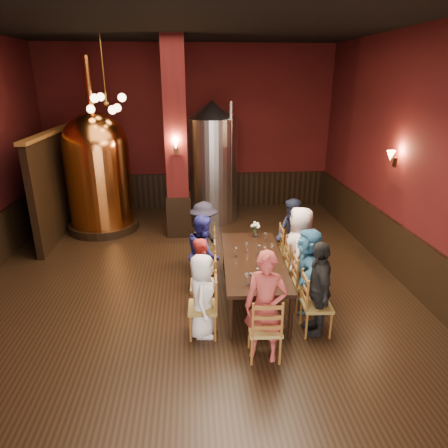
{
  "coord_description": "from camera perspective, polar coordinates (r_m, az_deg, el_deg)",
  "views": [
    {
      "loc": [
        0.04,
        -6.44,
        3.65
      ],
      "look_at": [
        0.58,
        0.2,
        1.18
      ],
      "focal_mm": 32.0,
      "sensor_mm": 36.0,
      "label": 1
    }
  ],
  "objects": [
    {
      "name": "person_7",
      "position": [
        7.83,
        9.65,
        -1.8
      ],
      "size": [
        0.54,
        0.79,
        1.49
      ],
      "primitive_type": "imported",
      "rotation": [
        0.0,
        0.0,
        4.99
      ],
      "color": "black",
      "rests_on": "ground"
    },
    {
      "name": "chair_2",
      "position": [
        7.18,
        -2.92,
        -6.11
      ],
      "size": [
        0.48,
        0.48,
        0.92
      ],
      "primitive_type": null,
      "rotation": [
        0.0,
        0.0,
        -1.62
      ],
      "color": "#945F25",
      "rests_on": "ground"
    },
    {
      "name": "partition",
      "position": [
        10.46,
        -22.66,
        5.19
      ],
      "size": [
        0.22,
        3.5,
        2.4
      ],
      "primitive_type": "cube",
      "color": "black",
      "rests_on": "ground"
    },
    {
      "name": "chair_5",
      "position": [
        6.78,
        11.69,
        -8.25
      ],
      "size": [
        0.48,
        0.48,
        0.92
      ],
      "primitive_type": null,
      "rotation": [
        0.0,
        0.0,
        1.52
      ],
      "color": "#945F25",
      "rests_on": "ground"
    },
    {
      "name": "copper_kettle",
      "position": [
        10.23,
        -17.52,
        7.21
      ],
      "size": [
        2.03,
        2.03,
        4.1
      ],
      "rotation": [
        0.0,
        0.0,
        -0.41
      ],
      "color": "black",
      "rests_on": "ground"
    },
    {
      "name": "chair_8",
      "position": [
        5.6,
        5.85,
        -14.53
      ],
      "size": [
        0.48,
        0.48,
        0.92
      ],
      "primitive_type": null,
      "rotation": [
        0.0,
        0.0,
        3.1
      ],
      "color": "#945F25",
      "rests_on": "ground"
    },
    {
      "name": "wine_glass_7",
      "position": [
        6.84,
        1.7,
        -4.01
      ],
      "size": [
        0.07,
        0.07,
        0.17
      ],
      "primitive_type": null,
      "color": "white",
      "rests_on": "dining_table"
    },
    {
      "name": "person_0",
      "position": [
        5.92,
        -3.11,
        -10.19
      ],
      "size": [
        0.49,
        0.68,
        1.3
      ],
      "primitive_type": "imported",
      "rotation": [
        0.0,
        0.0,
        1.45
      ],
      "color": "white",
      "rests_on": "ground"
    },
    {
      "name": "chair_3",
      "position": [
        7.79,
        -2.85,
        -3.92
      ],
      "size": [
        0.48,
        0.48,
        0.92
      ],
      "primitive_type": null,
      "rotation": [
        0.0,
        0.0,
        -1.62
      ],
      "color": "#945F25",
      "rests_on": "ground"
    },
    {
      "name": "person_8",
      "position": [
        5.42,
        5.98,
        -11.7
      ],
      "size": [
        0.67,
        0.56,
        1.57
      ],
      "primitive_type": "imported",
      "rotation": [
        0.0,
        0.0,
        5.92
      ],
      "color": "#9F3835",
      "rests_on": "ground"
    },
    {
      "name": "person_4",
      "position": [
        6.08,
        13.32,
        -8.92
      ],
      "size": [
        0.42,
        0.89,
        1.48
      ],
      "primitive_type": "imported",
      "rotation": [
        0.0,
        0.0,
        4.64
      ],
      "color": "black",
      "rests_on": "ground"
    },
    {
      "name": "wine_glass_2",
      "position": [
        7.49,
        5.92,
        -1.9
      ],
      "size": [
        0.07,
        0.07,
        0.17
      ],
      "primitive_type": null,
      "color": "white",
      "rests_on": "dining_table"
    },
    {
      "name": "person_3",
      "position": [
        7.68,
        -2.89,
        -2.09
      ],
      "size": [
        0.84,
        1.07,
        1.46
      ],
      "primitive_type": "imported",
      "rotation": [
        0.0,
        0.0,
        1.21
      ],
      "color": "black",
      "rests_on": "ground"
    },
    {
      "name": "person_5",
      "position": [
        6.66,
        11.84,
        -6.37
      ],
      "size": [
        0.61,
        1.36,
        1.42
      ],
      "primitive_type": "imported",
      "rotation": [
        0.0,
        0.0,
        4.56
      ],
      "color": "teal",
      "rests_on": "ground"
    },
    {
      "name": "chair_7",
      "position": [
        7.94,
        9.53,
        -3.69
      ],
      "size": [
        0.48,
        0.48,
        0.92
      ],
      "primitive_type": null,
      "rotation": [
        0.0,
        0.0,
        1.52
      ],
      "color": "#945F25",
      "rests_on": "ground"
    },
    {
      "name": "wine_glass_0",
      "position": [
        7.03,
        3.35,
        -3.35
      ],
      "size": [
        0.07,
        0.07,
        0.17
      ],
      "primitive_type": null,
      "color": "white",
      "rests_on": "dining_table"
    },
    {
      "name": "wainscot_right",
      "position": [
        8.17,
        24.52,
        -4.32
      ],
      "size": [
        0.08,
        9.9,
        1.0
      ],
      "primitive_type": "cube",
      "color": "black",
      "rests_on": "ground"
    },
    {
      "name": "chair_1",
      "position": [
        6.6,
        -2.99,
        -8.66
      ],
      "size": [
        0.48,
        0.48,
        0.92
      ],
      "primitive_type": null,
      "rotation": [
        0.0,
        0.0,
        -1.62
      ],
      "color": "#945F25",
      "rests_on": "ground"
    },
    {
      "name": "wine_glass_3",
      "position": [
        6.95,
        5.03,
        -3.69
      ],
      "size": [
        0.07,
        0.07,
        0.17
      ],
      "primitive_type": null,
      "color": "white",
      "rests_on": "dining_table"
    },
    {
      "name": "wine_glass_6",
      "position": [
        5.99,
        3.88,
        -7.76
      ],
      "size": [
        0.07,
        0.07,
        0.17
      ],
      "primitive_type": null,
      "color": "white",
      "rests_on": "dining_table"
    },
    {
      "name": "column",
      "position": [
        9.35,
        -6.84,
        11.56
      ],
      "size": [
        0.58,
        0.58,
        4.5
      ],
      "primitive_type": "cube",
      "color": "#4B1010",
      "rests_on": "ground"
    },
    {
      "name": "wine_glass_1",
      "position": [
        6.02,
        5.37,
        -7.67
      ],
      "size": [
        0.07,
        0.07,
        0.17
      ],
      "primitive_type": null,
      "color": "white",
      "rests_on": "dining_table"
    },
    {
      "name": "chair_0",
      "position": [
        6.02,
        -3.07,
        -11.75
      ],
      "size": [
        0.48,
        0.48,
        0.92
      ],
      "primitive_type": null,
      "rotation": [
        0.0,
        0.0,
        -1.62
      ],
      "color": "#945F25",
      "rests_on": "ground"
    },
    {
      "name": "wine_glass_4",
      "position": [
        7.01,
        6.85,
        -3.53
      ],
      "size": [
        0.07,
        0.07,
        0.17
      ],
      "primitive_type": null,
      "color": "white",
      "rests_on": "dining_table"
    },
    {
      "name": "rose_vase",
      "position": [
        7.65,
        4.57,
        -0.46
      ],
      "size": [
        0.18,
        0.18,
        0.3
      ],
      "color": "white",
      "rests_on": "dining_table"
    },
    {
      "name": "dining_table",
      "position": [
        6.82,
        4.21,
        -5.51
      ],
      "size": [
        1.11,
        2.44,
        0.75
      ],
      "rotation": [
        0.0,
        0.0,
        -0.05
      ],
      "color": "black",
      "rests_on": "ground"
    },
    {
      "name": "room",
      "position": [
        6.59,
        -4.97,
        7.96
      ],
      "size": [
        10.0,
        10.02,
        4.5
      ],
      "color": "black",
      "rests_on": "ground"
    },
    {
      "name": "steel_vessel",
      "position": [
        10.47,
        -1.62,
        8.75
      ],
      "size": [
        1.69,
        1.69,
        3.11
      ],
      "rotation": [
        0.0,
        0.0,
        0.41
      ],
      "color": "#B2B2B7",
      "rests_on": "ground"
    },
    {
      "name": "person_2",
      "position": [
        7.07,
        -2.95,
        -4.24
      ],
      "size": [
        0.38,
        0.72,
        1.43
      ],
      "primitive_type": "imported",
      "rotation": [
        0.0,
        0.0,
        1.63
      ],
      "color": "navy",
      "rests_on": "ground"
    },
    {
      "name": "wine_glass_9",
      "position": [
        6.29,
        5.45,
        -6.38
      ],
      "size": [
        0.07,
        0.07,
        0.17
      ],
      "primitive_type": null,
      "color": "white",
      "rests_on": "dining_table"
    },
    {
      "name": "person_6",
      "position": [
        7.21,
        10.69,
        -3.54
      ],
      "size": [
        0.71,
        0.88,
        1.55
      ],
      "primitive_type": "imported",
      "rotation": [
        0.0,
        0.0,
        4.4
      ],
      "color": "white",
      "rests_on": "ground"
    },
    {
      "name": "wainscot_back",
      "position": [
        11.83,
        -4.71,
        4.79
      ],
      "size": [
        7.9,
        0.08,
        1.0
      ],
      "primitive_type": "cube",
      "color": "black",
      "rests_on": "ground"
    },
    {
      "name": "wine_glass_8",
      "position": [
        5.98,
        3.33,
        -7.84
      ],
      "size": [
        0.07,
        0.07,
        0.17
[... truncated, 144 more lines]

